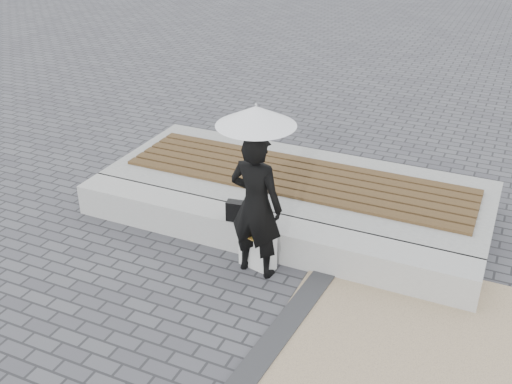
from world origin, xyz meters
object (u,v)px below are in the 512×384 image
Objects in this scene: parasol at (256,116)px; canvas_tote at (258,250)px; handbag at (241,212)px; woman at (256,206)px; seating_ledge at (260,234)px.

canvas_tote is (-0.02, 0.08, -1.63)m from parasol.
parasol reaches higher than canvas_tote.
parasol is 1.41m from handbag.
canvas_tote is (0.32, -0.24, -0.30)m from handbag.
handbag is at bearing 136.52° from parasol.
woman is 4.92× the size of handbag.
seating_ledge is 2.99× the size of woman.
seating_ledge is at bearing -66.63° from woman.
canvas_tote reaches higher than seating_ledge.
parasol is 3.09× the size of handbag.
woman is 0.62m from canvas_tote.
woman is at bearing 0.00° from parasol.
parasol is (-0.00, 0.00, 1.02)m from woman.
seating_ledge is 11.52× the size of canvas_tote.
parasol is at bearing -71.87° from seating_ledge.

